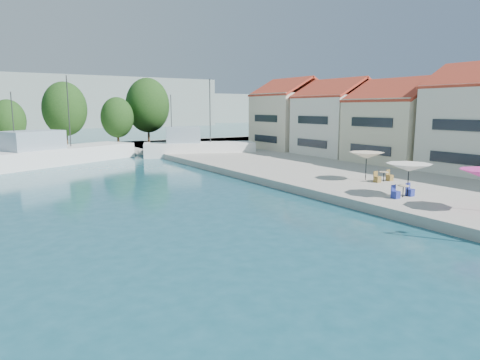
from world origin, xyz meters
TOP-DOWN VIEW (x-y plane):
  - quay_right at (22.00, 30.00)m, footprint 32.00×92.00m
  - quay_far at (-8.00, 67.00)m, footprint 90.00×16.00m
  - hill_east at (40.00, 180.00)m, footprint 140.00×40.00m
  - building_04 at (24.00, 33.00)m, footprint 9.00×8.80m
  - building_05 at (24.00, 42.00)m, footprint 8.40×8.80m
  - building_06 at (24.00, 51.00)m, footprint 9.00×8.80m
  - trawler_03 at (-6.34, 55.00)m, footprint 19.11×12.96m
  - trawler_04 at (10.62, 53.46)m, footprint 14.39×8.51m
  - tree_05 at (-9.59, 69.60)m, footprint 4.55×4.55m
  - tree_06 at (-2.00, 71.53)m, footprint 6.35×6.35m
  - tree_07 at (4.97, 69.05)m, footprint 4.87×4.87m
  - tree_08 at (10.67, 71.43)m, footprint 7.01×7.01m
  - umbrella_white at (9.70, 20.99)m, footprint 2.84×2.84m
  - umbrella_cream at (12.21, 26.73)m, footprint 2.71×2.71m
  - cafe_table_02 at (9.23, 20.96)m, footprint 1.82×0.70m
  - cafe_table_03 at (12.91, 25.56)m, footprint 1.82×0.70m

SIDE VIEW (x-z plane):
  - quay_right at x=22.00m, z-range 0.00..0.60m
  - quay_far at x=-8.00m, z-range 0.00..0.60m
  - cafe_table_02 at x=9.23m, z-range 0.51..1.27m
  - cafe_table_03 at x=12.91m, z-range 0.51..1.27m
  - trawler_03 at x=-6.34m, z-range -4.03..6.17m
  - trawler_04 at x=10.62m, z-range -4.03..6.17m
  - umbrella_white at x=9.70m, z-range 1.41..3.52m
  - umbrella_cream at x=12.21m, z-range 1.45..3.65m
  - tree_05 at x=-9.59m, z-range 1.12..7.85m
  - tree_07 at x=4.97m, z-range 1.15..8.36m
  - building_04 at x=24.00m, z-range 0.42..9.62m
  - building_05 at x=24.00m, z-range 0.41..10.11m
  - building_06 at x=24.00m, z-range 0.40..10.60m
  - hill_east at x=40.00m, z-range 0.00..12.00m
  - tree_06 at x=-2.00m, z-range 1.33..10.73m
  - tree_08 at x=10.67m, z-range 1.40..11.77m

